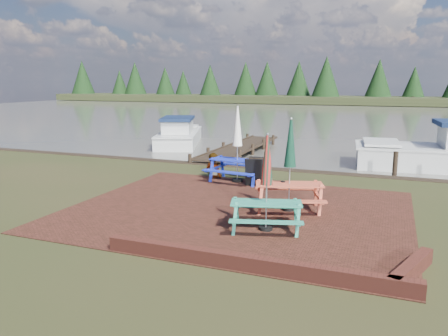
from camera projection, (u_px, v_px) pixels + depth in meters
ground at (224, 221)px, 11.03m from camera, size 120.00×120.00×0.00m
paving at (237, 210)px, 11.94m from camera, size 9.00×7.50×0.02m
brick_wall at (285, 265)px, 8.03m from camera, size 6.21×1.79×0.30m
water at (354, 116)px, 44.88m from camera, size 120.00×60.00×0.02m
far_treeline at (371, 83)px, 70.77m from camera, size 120.00×10.00×8.10m
picnic_table_teal at (266, 198)px, 10.19m from camera, size 1.99×1.86×2.29m
picnic_table_red at (289, 179)px, 11.77m from camera, size 2.21×2.09×2.51m
picnic_table_blue at (237, 156)px, 15.20m from camera, size 2.10×1.92×2.62m
chalkboard at (255, 172)px, 14.67m from camera, size 0.62×0.63×0.96m
jetty at (240, 148)px, 22.56m from camera, size 1.76×9.08×1.00m
boat_jetty at (179, 136)px, 25.72m from camera, size 4.21×6.69×1.84m
person at (213, 153)px, 15.86m from camera, size 0.74×0.56×1.83m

